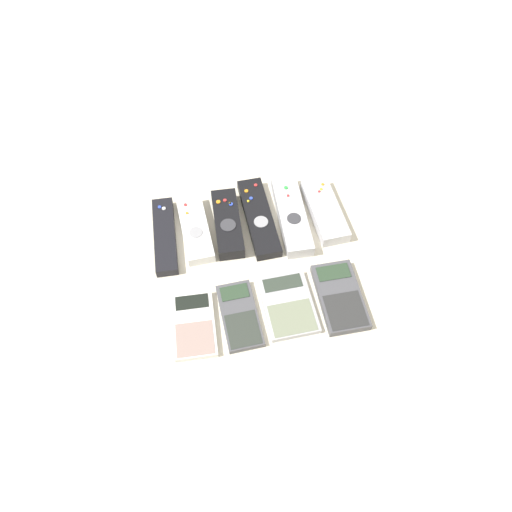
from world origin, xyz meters
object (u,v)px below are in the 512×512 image
object	(u,v)px
remote_0	(165,236)
remote_4	(291,215)
remote_5	(325,211)
calculator_2	(288,305)
remote_1	(195,229)
remote_3	(259,218)
calculator_3	(340,297)
calculator_1	(240,315)
remote_2	(228,223)
calculator_0	(194,325)

from	to	relation	value
remote_0	remote_4	world-z (taller)	remote_4
remote_5	calculator_2	xyz separation A→B (m)	(-0.12, -0.19, -0.01)
remote_1	remote_5	world-z (taller)	remote_5
remote_0	remote_4	distance (m)	0.26
remote_0	remote_3	xyz separation A→B (m)	(0.19, 0.01, 0.00)
remote_4	calculator_3	size ratio (longest dim) A/B	1.38
calculator_1	calculator_2	distance (m)	0.09
remote_2	remote_5	world-z (taller)	remote_2
calculator_1	calculator_3	bearing A→B (deg)	-1.42
remote_3	remote_4	world-z (taller)	remote_4
remote_0	calculator_1	world-z (taller)	remote_0
calculator_1	calculator_2	xyz separation A→B (m)	(0.09, 0.00, -0.00)
remote_2	remote_0	bearing A→B (deg)	-175.96
calculator_0	remote_2	bearing A→B (deg)	68.33
remote_0	remote_1	distance (m)	0.06
calculator_0	calculator_1	distance (m)	0.08
calculator_3	remote_1	bearing A→B (deg)	140.60
remote_4	calculator_1	bearing A→B (deg)	-123.31
calculator_0	calculator_2	bearing A→B (deg)	5.34
remote_4	remote_5	world-z (taller)	remote_4
remote_0	calculator_2	bearing A→B (deg)	-41.32
calculator_1	remote_0	bearing A→B (deg)	118.31
calculator_3	calculator_0	bearing A→B (deg)	-178.62
remote_0	calculator_2	world-z (taller)	remote_0
remote_1	calculator_2	world-z (taller)	remote_1
remote_1	calculator_0	distance (m)	0.21
calculator_0	calculator_1	bearing A→B (deg)	5.26
calculator_3	remote_4	bearing A→B (deg)	103.10
remote_5	calculator_3	xyz separation A→B (m)	(-0.03, -0.20, -0.00)
remote_0	calculator_1	size ratio (longest dim) A/B	1.34
calculator_1	remote_2	bearing A→B (deg)	85.05
remote_2	calculator_0	size ratio (longest dim) A/B	1.22
remote_4	calculator_1	distance (m)	0.24
calculator_1	remote_4	bearing A→B (deg)	52.76
remote_5	calculator_2	size ratio (longest dim) A/B	1.23
calculator_1	calculator_2	world-z (taller)	same
remote_3	calculator_3	bearing A→B (deg)	-63.31
remote_2	calculator_1	distance (m)	0.20
calculator_1	calculator_3	distance (m)	0.19
remote_0	calculator_2	distance (m)	0.28
remote_2	calculator_2	distance (m)	0.21
remote_3	remote_5	bearing A→B (deg)	-5.90
remote_1	calculator_3	distance (m)	0.31
calculator_3	calculator_2	bearing A→B (deg)	178.72
remote_2	remote_4	world-z (taller)	same
remote_4	calculator_2	world-z (taller)	remote_4
remote_2	calculator_3	world-z (taller)	remote_2
remote_3	remote_5	xyz separation A→B (m)	(0.13, -0.01, 0.00)
remote_5	calculator_0	size ratio (longest dim) A/B	1.22
remote_4	calculator_1	size ratio (longest dim) A/B	1.46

